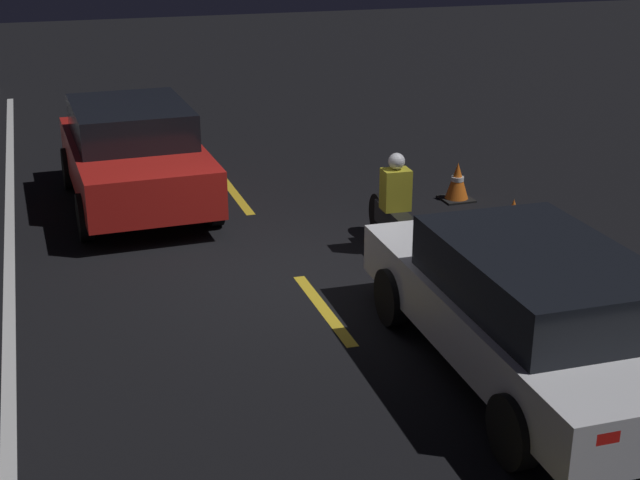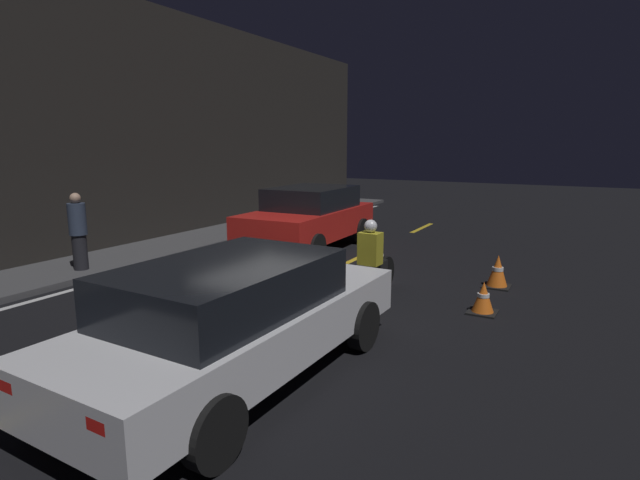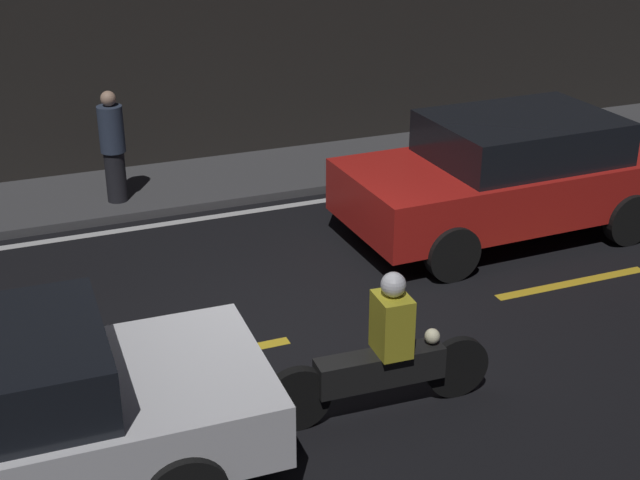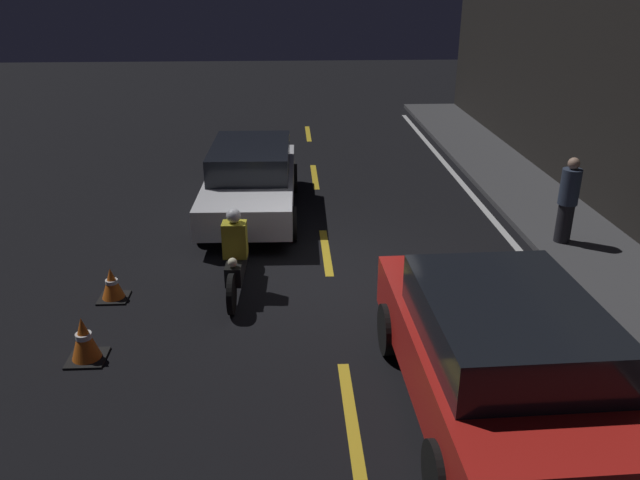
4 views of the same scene
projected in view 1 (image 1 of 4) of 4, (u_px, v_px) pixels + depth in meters
The scene contains 10 objects.
ground_plane at pixel (299, 277), 11.20m from camera, with size 56.00×56.00×0.00m, color black.
lane_dash_c at pixel (324, 309), 10.31m from camera, with size 2.00×0.14×0.01m.
lane_dash_d at pixel (236, 195), 14.31m from camera, with size 2.00×0.14×0.01m.
lane_dash_e at pixel (187, 132), 18.31m from camera, with size 2.00×0.14×0.01m.
lane_solid_kerb at pixel (9, 313), 10.19m from camera, with size 25.20×0.14×0.01m.
sedan_white at pixel (528, 306), 8.61m from camera, with size 4.55×1.94×1.40m.
taxi_red at pixel (134, 153), 13.62m from camera, with size 4.19×2.10×1.55m.
motorcycle at pixel (397, 215), 11.73m from camera, with size 2.14×0.37×1.37m.
traffic_cone_near at pixel (513, 217), 12.59m from camera, with size 0.44×0.44×0.51m.
traffic_cone_mid at pixel (457, 182), 14.01m from camera, with size 0.48×0.48×0.61m.
Camera 1 is at (-9.89, 2.93, 4.40)m, focal length 50.00 mm.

